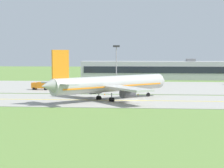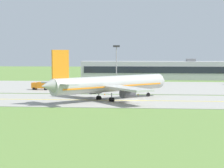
# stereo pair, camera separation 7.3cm
# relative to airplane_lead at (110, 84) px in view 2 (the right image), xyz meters

# --- Properties ---
(ground_plane) EXTENTS (500.00, 500.00, 0.00)m
(ground_plane) POSITION_rel_airplane_lead_xyz_m (5.76, -0.43, -4.13)
(ground_plane) COLOR olive
(taxiway_strip) EXTENTS (240.00, 28.00, 0.10)m
(taxiway_strip) POSITION_rel_airplane_lead_xyz_m (5.76, -0.43, -4.08)
(taxiway_strip) COLOR #9E9B93
(taxiway_strip) RESTS_ON ground
(apron_pad) EXTENTS (140.00, 52.00, 0.10)m
(apron_pad) POSITION_rel_airplane_lead_xyz_m (15.76, 41.57, -4.08)
(apron_pad) COLOR #9E9B93
(apron_pad) RESTS_ON ground
(taxiway_centreline) EXTENTS (220.00, 0.60, 0.01)m
(taxiway_centreline) POSITION_rel_airplane_lead_xyz_m (5.76, -0.43, -4.03)
(taxiway_centreline) COLOR yellow
(taxiway_centreline) RESTS_ON taxiway_strip
(airplane_lead) EXTENTS (31.46, 31.00, 12.70)m
(airplane_lead) POSITION_rel_airplane_lead_xyz_m (0.00, 0.00, 0.00)
(airplane_lead) COLOR #ADADA8
(airplane_lead) RESTS_ON ground
(service_truck_baggage) EXTENTS (4.82, 6.61, 2.59)m
(service_truck_baggage) POSITION_rel_airplane_lead_xyz_m (3.85, 43.15, -2.95)
(service_truck_baggage) COLOR yellow
(service_truck_baggage) RESTS_ON ground
(service_truck_catering) EXTENTS (6.05, 2.47, 2.60)m
(service_truck_catering) POSITION_rel_airplane_lead_xyz_m (-24.83, 26.74, -2.60)
(service_truck_catering) COLOR orange
(service_truck_catering) RESTS_ON ground
(terminal_building) EXTENTS (69.55, 9.79, 9.39)m
(terminal_building) POSITION_rel_airplane_lead_xyz_m (14.21, 82.83, -0.02)
(terminal_building) COLOR #B2B2B7
(terminal_building) RESTS_ON ground
(apron_light_mast) EXTENTS (2.40, 0.50, 14.70)m
(apron_light_mast) POSITION_rel_airplane_lead_xyz_m (-1.95, 44.28, 5.19)
(apron_light_mast) COLOR gray
(apron_light_mast) RESTS_ON ground
(traffic_cone_near_edge) EXTENTS (0.44, 0.44, 0.60)m
(traffic_cone_near_edge) POSITION_rel_airplane_lead_xyz_m (6.82, 12.75, -3.83)
(traffic_cone_near_edge) COLOR orange
(traffic_cone_near_edge) RESTS_ON ground
(traffic_cone_mid_edge) EXTENTS (0.44, 0.44, 0.60)m
(traffic_cone_mid_edge) POSITION_rel_airplane_lead_xyz_m (-2.63, 12.15, -3.83)
(traffic_cone_mid_edge) COLOR orange
(traffic_cone_mid_edge) RESTS_ON ground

